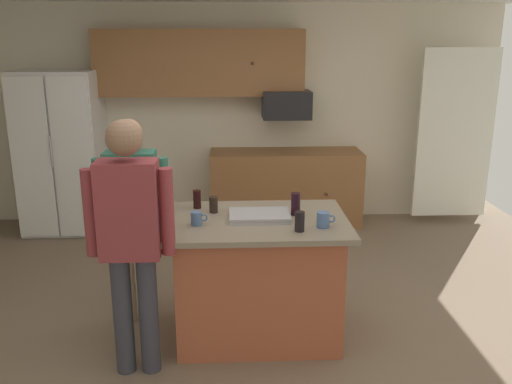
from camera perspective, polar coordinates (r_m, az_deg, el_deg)
floor at (r=4.44m, az=-1.69°, el=-13.84°), size 7.04×7.04×0.00m
back_wall at (r=6.72m, az=-2.21°, el=8.15°), size 6.40×0.10×2.60m
french_door_window_panel at (r=6.88m, az=20.14°, el=5.70°), size 0.90×0.06×2.00m
cabinet_run_upper at (r=6.47m, az=-5.90°, el=13.35°), size 2.40×0.38×0.75m
cabinet_run_lower at (r=6.61m, az=3.10°, el=0.48°), size 1.80×0.63×0.90m
refrigerator at (r=6.66m, az=-19.66°, el=3.92°), size 0.90×0.76×1.86m
microwave_over_range at (r=6.43m, az=3.22°, el=9.14°), size 0.56×0.40×0.32m
kitchen_island at (r=4.13m, az=0.20°, el=-8.89°), size 1.31×0.93×0.93m
person_guest_by_door at (r=4.27m, az=-12.80°, el=-1.74°), size 0.57×0.22×1.63m
person_guest_right at (r=3.57m, az=-13.06°, el=-4.16°), size 0.57×0.23×1.73m
glass_dark_ale at (r=3.70m, az=4.60°, el=-3.10°), size 0.07×0.07×0.14m
glass_short_whisky at (r=4.10m, az=-4.48°, el=-1.33°), size 0.07×0.07×0.12m
glass_stout_tall at (r=4.21m, az=-6.21°, el=-0.76°), size 0.06×0.06×0.14m
mug_blue_stoneware at (r=3.84m, az=-6.25°, el=-2.77°), size 0.12×0.08×0.10m
mug_ceramic_white at (r=3.80m, az=7.09°, el=-2.90°), size 0.13×0.09×0.11m
glass_pilsner at (r=4.03m, az=4.18°, el=-1.27°), size 0.07×0.07×0.17m
serving_tray at (r=3.96m, az=0.38°, el=-2.50°), size 0.44×0.30×0.04m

